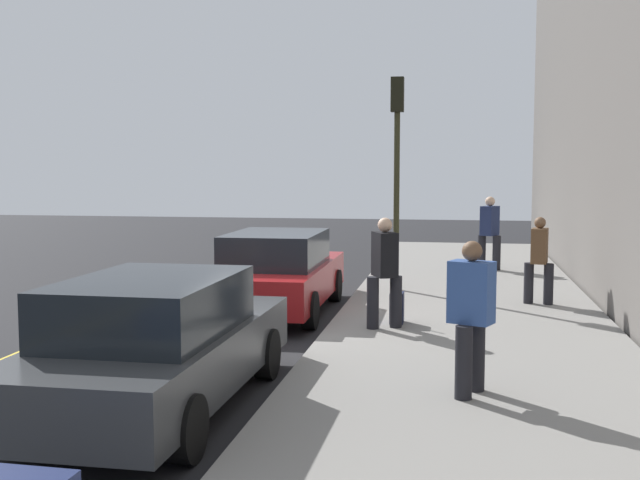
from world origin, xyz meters
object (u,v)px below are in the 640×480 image
Objects in this scene: pedestrian_black_coat at (385,269)px; pedestrian_blue_coat at (471,313)px; parked_car_red at (278,273)px; parked_car_charcoal at (157,344)px; pedestrian_navy_coat at (490,231)px; rolling_suitcase at (397,307)px; traffic_light_pole at (397,147)px; pedestrian_brown_coat at (539,258)px.

pedestrian_black_coat is 3.72m from pedestrian_blue_coat.
parked_car_red is 2.64× the size of pedestrian_blue_coat.
pedestrian_navy_coat is at bearing -18.77° from parked_car_charcoal.
parked_car_charcoal is 5.47× the size of rolling_suitcase.
pedestrian_navy_coat is 2.11× the size of rolling_suitcase.
parked_car_charcoal is 5.20m from rolling_suitcase.
pedestrian_navy_coat reaches higher than parked_car_charcoal.
parked_car_red is at bearing 33.08° from pedestrian_blue_coat.
traffic_light_pole reaches higher than parked_car_red.
parked_car_charcoal reaches higher than rolling_suitcase.
parked_car_red is at bearing 101.53° from pedestrian_brown_coat.
rolling_suitcase is at bearing -20.30° from pedestrian_black_coat.
pedestrian_blue_coat reaches higher than pedestrian_brown_coat.
traffic_light_pole reaches higher than pedestrian_blue_coat.
parked_car_charcoal is at bearing -179.87° from parked_car_red.
pedestrian_navy_coat is 4.97m from pedestrian_brown_coat.
pedestrian_navy_coat is 11.13m from pedestrian_blue_coat.
rolling_suitcase is (-2.24, 2.46, -0.61)m from pedestrian_brown_coat.
parked_car_charcoal is 5.94m from parked_car_red.
traffic_light_pole is at bearing 64.79° from pedestrian_brown_coat.
pedestrian_navy_coat reaches higher than parked_car_red.
parked_car_red is 2.61× the size of pedestrian_black_coat.
pedestrian_black_coat reaches higher than pedestrian_brown_coat.
pedestrian_blue_coat reaches higher than parked_car_red.
pedestrian_black_coat is (-1.72, -2.12, 0.33)m from parked_car_red.
pedestrian_blue_coat is at bearing 176.73° from pedestrian_navy_coat.
rolling_suitcase is at bearing 166.28° from pedestrian_navy_coat.
parked_car_red is 7.15m from pedestrian_navy_coat.
rolling_suitcase is at bearing -25.96° from parked_car_charcoal.
pedestrian_brown_coat is at bearing -34.41° from parked_car_charcoal.
parked_car_charcoal is at bearing 102.05° from pedestrian_blue_coat.
traffic_light_pole is (2.26, -1.99, 2.34)m from parked_car_red.
pedestrian_navy_coat is 4.61m from traffic_light_pole.
pedestrian_blue_coat is at bearing -146.92° from parked_car_red.
pedestrian_brown_coat is at bearing -47.63° from rolling_suitcase.
parked_car_charcoal is 2.91× the size of pedestrian_brown_coat.
parked_car_red is (5.94, 0.01, -0.00)m from parked_car_charcoal.
pedestrian_brown_coat reaches higher than parked_car_charcoal.
pedestrian_brown_coat is 0.37× the size of traffic_light_pole.
pedestrian_navy_coat is 1.12× the size of pedestrian_brown_coat.
pedestrian_navy_coat is 0.42× the size of traffic_light_pole.
pedestrian_navy_coat reaches higher than pedestrian_brown_coat.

